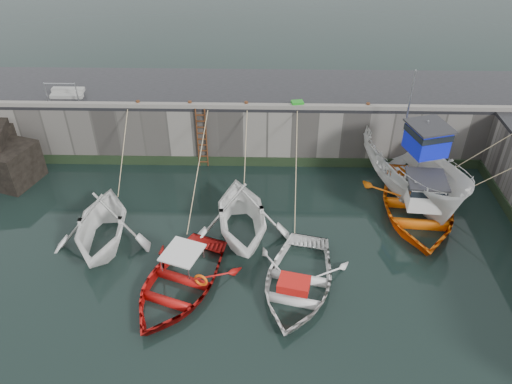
{
  "coord_description": "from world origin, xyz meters",
  "views": [
    {
      "loc": [
        1.14,
        -11.51,
        13.85
      ],
      "look_at": [
        0.76,
        6.0,
        1.2
      ],
      "focal_mm": 35.0,
      "sensor_mm": 36.0,
      "label": 1
    }
  ],
  "objects_px": {
    "boat_near_blue": "(179,288)",
    "fish_crate": "(297,104)",
    "ladder": "(202,139)",
    "bollard_b": "(190,104)",
    "bollard_c": "(246,104)",
    "boat_near_white": "(105,242)",
    "bollard_d": "(301,105)",
    "bollard_a": "(138,103)",
    "boat_near_navy": "(297,287)",
    "boat_far_orange": "(417,206)",
    "bollard_e": "(368,106)",
    "boat_far_white": "(412,171)",
    "boat_near_blacktrim": "(242,233)"
  },
  "relations": [
    {
      "from": "boat_far_orange",
      "to": "bollard_d",
      "type": "xyz_separation_m",
      "value": [
        -5.09,
        4.07,
        2.87
      ]
    },
    {
      "from": "boat_near_white",
      "to": "bollard_a",
      "type": "relative_size",
      "value": 17.44
    },
    {
      "from": "boat_near_blue",
      "to": "bollard_d",
      "type": "bearing_deg",
      "value": 81.45
    },
    {
      "from": "boat_near_blue",
      "to": "boat_far_white",
      "type": "relative_size",
      "value": 0.65
    },
    {
      "from": "bollard_a",
      "to": "bollard_d",
      "type": "relative_size",
      "value": 1.0
    },
    {
      "from": "boat_near_navy",
      "to": "bollard_e",
      "type": "relative_size",
      "value": 18.67
    },
    {
      "from": "boat_far_orange",
      "to": "bollard_a",
      "type": "bearing_deg",
      "value": 167.5
    },
    {
      "from": "boat_near_white",
      "to": "bollard_b",
      "type": "bearing_deg",
      "value": 59.3
    },
    {
      "from": "boat_near_blue",
      "to": "bollard_a",
      "type": "xyz_separation_m",
      "value": [
        -2.98,
        8.8,
        3.3
      ]
    },
    {
      "from": "boat_far_white",
      "to": "bollard_c",
      "type": "height_order",
      "value": "boat_far_white"
    },
    {
      "from": "boat_near_blue",
      "to": "fish_crate",
      "type": "relative_size",
      "value": 9.55
    },
    {
      "from": "boat_far_orange",
      "to": "fish_crate",
      "type": "height_order",
      "value": "boat_far_orange"
    },
    {
      "from": "boat_near_blacktrim",
      "to": "bollard_c",
      "type": "distance_m",
      "value": 6.51
    },
    {
      "from": "fish_crate",
      "to": "bollard_c",
      "type": "relative_size",
      "value": 1.99
    },
    {
      "from": "boat_near_blacktrim",
      "to": "bollard_a",
      "type": "height_order",
      "value": "bollard_a"
    },
    {
      "from": "ladder",
      "to": "boat_far_white",
      "type": "distance_m",
      "value": 10.12
    },
    {
      "from": "ladder",
      "to": "bollard_a",
      "type": "bearing_deg",
      "value": 173.62
    },
    {
      "from": "boat_far_white",
      "to": "bollard_c",
      "type": "distance_m",
      "value": 8.33
    },
    {
      "from": "boat_far_white",
      "to": "bollard_c",
      "type": "xyz_separation_m",
      "value": [
        -7.68,
        2.49,
        2.06
      ]
    },
    {
      "from": "fish_crate",
      "to": "ladder",
      "type": "bearing_deg",
      "value": 173.63
    },
    {
      "from": "fish_crate",
      "to": "bollard_b",
      "type": "bearing_deg",
      "value": 169.44
    },
    {
      "from": "ladder",
      "to": "boat_far_white",
      "type": "bearing_deg",
      "value": -12.32
    },
    {
      "from": "ladder",
      "to": "boat_far_orange",
      "type": "height_order",
      "value": "boat_far_orange"
    },
    {
      "from": "bollard_c",
      "to": "boat_near_white",
      "type": "bearing_deg",
      "value": -132.09
    },
    {
      "from": "bollard_b",
      "to": "bollard_d",
      "type": "height_order",
      "value": "same"
    },
    {
      "from": "boat_near_blue",
      "to": "fish_crate",
      "type": "xyz_separation_m",
      "value": [
        4.67,
        8.85,
        3.31
      ]
    },
    {
      "from": "bollard_e",
      "to": "boat_far_orange",
      "type": "bearing_deg",
      "value": -65.05
    },
    {
      "from": "ladder",
      "to": "bollard_d",
      "type": "bearing_deg",
      "value": 4.0
    },
    {
      "from": "boat_near_navy",
      "to": "bollard_d",
      "type": "relative_size",
      "value": 18.67
    },
    {
      "from": "boat_near_navy",
      "to": "boat_far_orange",
      "type": "height_order",
      "value": "boat_far_orange"
    },
    {
      "from": "bollard_c",
      "to": "bollard_d",
      "type": "relative_size",
      "value": 1.0
    },
    {
      "from": "ladder",
      "to": "bollard_b",
      "type": "height_order",
      "value": "bollard_b"
    },
    {
      "from": "bollard_a",
      "to": "bollard_e",
      "type": "xyz_separation_m",
      "value": [
        11.0,
        0.0,
        0.0
      ]
    },
    {
      "from": "bollard_d",
      "to": "bollard_c",
      "type": "bearing_deg",
      "value": 180.0
    },
    {
      "from": "ladder",
      "to": "fish_crate",
      "type": "xyz_separation_m",
      "value": [
        4.64,
        0.39,
        1.72
      ]
    },
    {
      "from": "boat_near_white",
      "to": "bollard_b",
      "type": "xyz_separation_m",
      "value": [
        2.99,
        6.3,
        3.3
      ]
    },
    {
      "from": "ladder",
      "to": "bollard_b",
      "type": "xyz_separation_m",
      "value": [
        -0.5,
        0.34,
        1.71
      ]
    },
    {
      "from": "boat_near_white",
      "to": "fish_crate",
      "type": "xyz_separation_m",
      "value": [
        8.13,
        6.35,
        3.31
      ]
    },
    {
      "from": "boat_near_blue",
      "to": "fish_crate",
      "type": "height_order",
      "value": "fish_crate"
    },
    {
      "from": "ladder",
      "to": "boat_near_navy",
      "type": "relative_size",
      "value": 0.61
    },
    {
      "from": "bollard_a",
      "to": "boat_near_white",
      "type": "bearing_deg",
      "value": -94.45
    },
    {
      "from": "boat_near_blacktrim",
      "to": "boat_near_navy",
      "type": "relative_size",
      "value": 0.97
    },
    {
      "from": "boat_near_navy",
      "to": "bollard_b",
      "type": "height_order",
      "value": "bollard_b"
    },
    {
      "from": "boat_near_navy",
      "to": "bollard_d",
      "type": "distance_m",
      "value": 9.26
    },
    {
      "from": "boat_near_blue",
      "to": "bollard_a",
      "type": "relative_size",
      "value": 18.96
    },
    {
      "from": "ladder",
      "to": "fish_crate",
      "type": "distance_m",
      "value": 4.97
    },
    {
      "from": "boat_near_blue",
      "to": "boat_far_white",
      "type": "xyz_separation_m",
      "value": [
        9.9,
        6.31,
        1.24
      ]
    },
    {
      "from": "bollard_a",
      "to": "boat_far_orange",
      "type": "bearing_deg",
      "value": -17.52
    },
    {
      "from": "boat_near_white",
      "to": "boat_near_blacktrim",
      "type": "distance_m",
      "value": 5.71
    },
    {
      "from": "ladder",
      "to": "boat_far_white",
      "type": "height_order",
      "value": "boat_far_white"
    }
  ]
}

